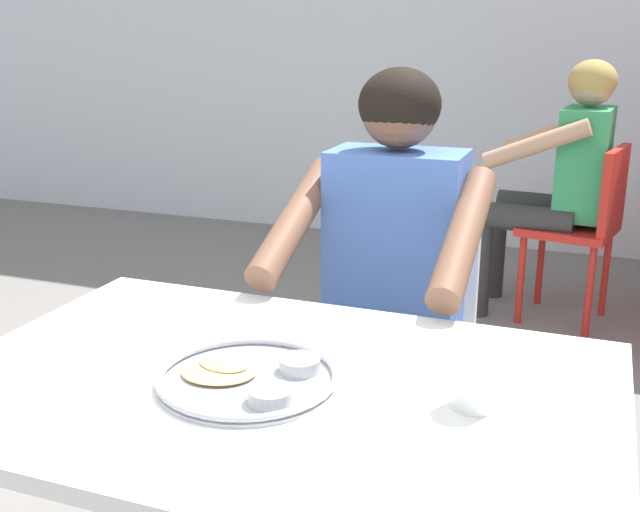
{
  "coord_description": "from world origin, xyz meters",
  "views": [
    {
      "loc": [
        0.56,
        -1.01,
        1.3
      ],
      "look_at": [
        0.07,
        0.3,
        0.88
      ],
      "focal_mm": 42.29,
      "sensor_mm": 36.0,
      "label": 1
    }
  ],
  "objects_px": {
    "diner_foreground": "(385,269)",
    "chair_red_left": "(585,221)",
    "chair_foreground": "(404,325)",
    "drinking_cup": "(475,378)",
    "patron_background": "(562,167)",
    "thali_tray": "(250,377)",
    "table_foreground": "(275,420)"
  },
  "relations": [
    {
      "from": "table_foreground",
      "to": "diner_foreground",
      "type": "height_order",
      "value": "diner_foreground"
    },
    {
      "from": "table_foreground",
      "to": "diner_foreground",
      "type": "bearing_deg",
      "value": 89.34
    },
    {
      "from": "chair_foreground",
      "to": "chair_red_left",
      "type": "relative_size",
      "value": 1.03
    },
    {
      "from": "diner_foreground",
      "to": "chair_red_left",
      "type": "bearing_deg",
      "value": 75.83
    },
    {
      "from": "thali_tray",
      "to": "chair_foreground",
      "type": "bearing_deg",
      "value": 87.42
    },
    {
      "from": "diner_foreground",
      "to": "patron_background",
      "type": "xyz_separation_m",
      "value": [
        0.32,
        1.8,
        -0.02
      ]
    },
    {
      "from": "drinking_cup",
      "to": "diner_foreground",
      "type": "bearing_deg",
      "value": 116.97
    },
    {
      "from": "thali_tray",
      "to": "drinking_cup",
      "type": "relative_size",
      "value": 3.31
    },
    {
      "from": "chair_red_left",
      "to": "patron_background",
      "type": "xyz_separation_m",
      "value": [
        -0.12,
        0.06,
        0.22
      ]
    },
    {
      "from": "drinking_cup",
      "to": "thali_tray",
      "type": "bearing_deg",
      "value": -172.29
    },
    {
      "from": "drinking_cup",
      "to": "chair_foreground",
      "type": "distance_m",
      "value": 0.97
    },
    {
      "from": "table_foreground",
      "to": "thali_tray",
      "type": "xyz_separation_m",
      "value": [
        -0.03,
        -0.03,
        0.09
      ]
    },
    {
      "from": "thali_tray",
      "to": "drinking_cup",
      "type": "bearing_deg",
      "value": 7.71
    },
    {
      "from": "chair_red_left",
      "to": "patron_background",
      "type": "bearing_deg",
      "value": 153.49
    },
    {
      "from": "patron_background",
      "to": "thali_tray",
      "type": "bearing_deg",
      "value": -98.13
    },
    {
      "from": "chair_foreground",
      "to": "chair_red_left",
      "type": "bearing_deg",
      "value": 73.86
    },
    {
      "from": "thali_tray",
      "to": "patron_background",
      "type": "distance_m",
      "value": 2.52
    },
    {
      "from": "table_foreground",
      "to": "drinking_cup",
      "type": "xyz_separation_m",
      "value": [
        0.33,
        0.02,
        0.13
      ]
    },
    {
      "from": "drinking_cup",
      "to": "chair_red_left",
      "type": "xyz_separation_m",
      "value": [
        0.11,
        2.38,
        -0.29
      ]
    },
    {
      "from": "chair_foreground",
      "to": "diner_foreground",
      "type": "height_order",
      "value": "diner_foreground"
    },
    {
      "from": "table_foreground",
      "to": "diner_foreground",
      "type": "relative_size",
      "value": 0.94
    },
    {
      "from": "table_foreground",
      "to": "thali_tray",
      "type": "height_order",
      "value": "thali_tray"
    },
    {
      "from": "thali_tray",
      "to": "chair_red_left",
      "type": "height_order",
      "value": "chair_red_left"
    },
    {
      "from": "patron_background",
      "to": "chair_foreground",
      "type": "bearing_deg",
      "value": -101.27
    },
    {
      "from": "chair_foreground",
      "to": "drinking_cup",
      "type": "bearing_deg",
      "value": -69.27
    },
    {
      "from": "table_foreground",
      "to": "drinking_cup",
      "type": "height_order",
      "value": "drinking_cup"
    },
    {
      "from": "chair_foreground",
      "to": "chair_red_left",
      "type": "distance_m",
      "value": 1.58
    },
    {
      "from": "thali_tray",
      "to": "table_foreground",
      "type": "bearing_deg",
      "value": 36.9
    },
    {
      "from": "drinking_cup",
      "to": "chair_foreground",
      "type": "relative_size",
      "value": 0.11
    },
    {
      "from": "chair_foreground",
      "to": "diner_foreground",
      "type": "bearing_deg",
      "value": -89.98
    },
    {
      "from": "diner_foreground",
      "to": "patron_background",
      "type": "relative_size",
      "value": 1.03
    },
    {
      "from": "drinking_cup",
      "to": "chair_red_left",
      "type": "distance_m",
      "value": 2.41
    }
  ]
}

